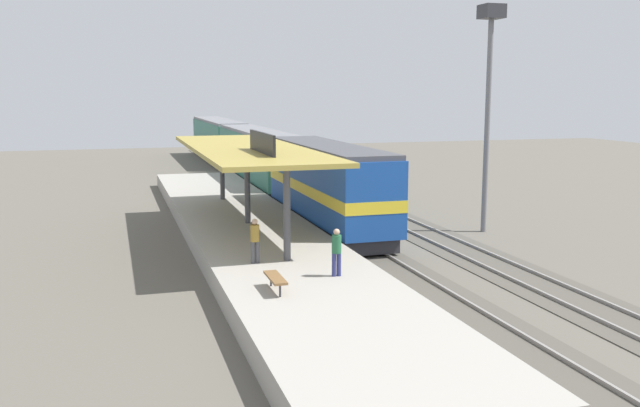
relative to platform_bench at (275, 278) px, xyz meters
The scene contains 12 objects.
ground_plane 14.48m from the platform_bench, 56.29° to the left, with size 120.00×120.00×0.00m, color #5B564C.
track_near 13.47m from the platform_bench, 63.41° to the left, with size 3.20×110.00×0.16m.
track_far 16.06m from the platform_bench, 48.52° to the left, with size 3.20×110.00×0.16m.
platform 12.10m from the platform_bench, 83.34° to the left, with size 6.00×44.00×0.90m, color #9E998E.
station_canopy 12.40m from the platform_bench, 83.29° to the left, with size 5.20×18.00×4.70m.
platform_bench is the anchor object (origin of this frame).
locomotive 14.76m from the platform_bench, 65.96° to the left, with size 2.93×14.43×4.44m.
passenger_carriage_front 32.03m from the platform_bench, 79.20° to the left, with size 2.90×20.00×4.24m.
passenger_carriage_rear 52.60m from the platform_bench, 83.45° to the left, with size 2.90×20.00×4.24m.
light_mast 18.78m from the platform_bench, 37.56° to the left, with size 1.10×1.10×11.70m.
person_waiting 3.95m from the platform_bench, 88.17° to the left, with size 0.34×0.34×1.71m.
person_walking 2.83m from the platform_bench, 26.02° to the left, with size 0.34×0.34×1.71m.
Camera 1 is at (-10.93, -33.35, 7.38)m, focal length 38.83 mm.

